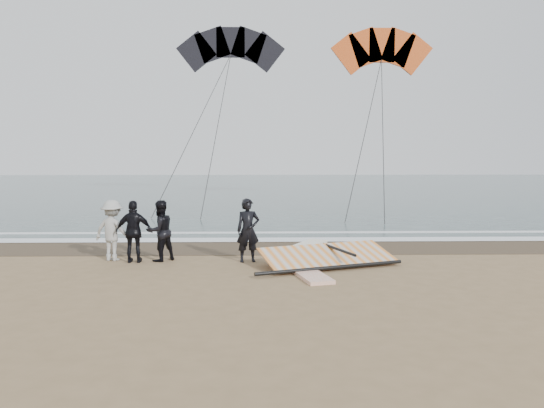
% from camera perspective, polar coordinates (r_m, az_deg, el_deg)
% --- Properties ---
extents(ground, '(120.00, 120.00, 0.00)m').
position_cam_1_polar(ground, '(13.30, 1.22, -8.15)').
color(ground, '#8C704C').
rests_on(ground, ground).
extents(sea, '(120.00, 54.00, 0.02)m').
position_cam_1_polar(sea, '(46.02, -0.54, 1.69)').
color(sea, '#233838').
rests_on(sea, ground).
extents(wet_sand, '(120.00, 2.80, 0.01)m').
position_cam_1_polar(wet_sand, '(17.70, 0.59, -4.66)').
color(wet_sand, '#4C3D2B').
rests_on(wet_sand, ground).
extents(foam_near, '(120.00, 0.90, 0.01)m').
position_cam_1_polar(foam_near, '(19.07, 0.46, -3.85)').
color(foam_near, white).
rests_on(foam_near, sea).
extents(foam_far, '(120.00, 0.45, 0.01)m').
position_cam_1_polar(foam_far, '(20.75, 0.32, -3.08)').
color(foam_far, white).
rests_on(foam_far, sea).
extents(man_main, '(0.75, 0.57, 1.84)m').
position_cam_1_polar(man_main, '(15.27, -2.60, -2.85)').
color(man_main, black).
rests_on(man_main, ground).
extents(board_white, '(1.19, 2.38, 0.09)m').
position_cam_1_polar(board_white, '(13.86, 3.82, -7.41)').
color(board_white, white).
rests_on(board_white, ground).
extents(board_cream, '(1.73, 2.49, 0.10)m').
position_cam_1_polar(board_cream, '(17.64, 3.57, -4.56)').
color(board_cream, white).
rests_on(board_cream, ground).
extents(trio_cluster, '(2.59, 1.13, 1.79)m').
position_cam_1_polar(trio_cluster, '(15.88, -14.70, -2.81)').
color(trio_cluster, black).
rests_on(trio_cluster, ground).
extents(sail_rig, '(4.10, 2.88, 0.50)m').
position_cam_1_polar(sail_rig, '(15.10, 5.70, -5.75)').
color(sail_rig, black).
rests_on(sail_rig, ground).
extents(kite_red, '(6.57, 4.76, 12.78)m').
position_cam_1_polar(kite_red, '(33.19, 11.70, 15.50)').
color(kite_red, '#DB5119').
rests_on(kite_red, ground).
extents(kite_dark, '(8.30, 6.15, 15.47)m').
position_cam_1_polar(kite_dark, '(37.18, -4.49, 15.99)').
color(kite_dark, black).
rests_on(kite_dark, ground).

